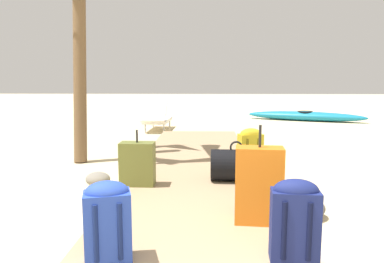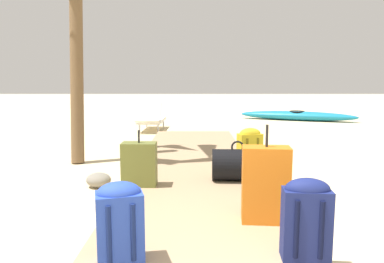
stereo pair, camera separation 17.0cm
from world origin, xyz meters
name	(u,v)px [view 1 (the left image)]	position (x,y,z in m)	size (l,w,h in m)	color
ground_plane	(194,187)	(0.00, 3.02, 0.00)	(60.00, 60.00, 0.00)	beige
boardwalk	(195,170)	(0.00, 3.77, 0.04)	(1.75, 7.55, 0.08)	tan
backpack_navy	(295,218)	(0.77, 0.95, 0.39)	(0.35, 0.22, 0.59)	navy
backpack_yellow	(250,147)	(0.80, 3.74, 0.38)	(0.37, 0.27, 0.58)	gold
backpack_teal	(261,175)	(0.71, 2.15, 0.39)	(0.30, 0.22, 0.59)	#197A7F
backpack_blue	(108,219)	(-0.54, 0.91, 0.38)	(0.36, 0.29, 0.58)	#2847B7
suitcase_olive	(137,164)	(-0.67, 2.81, 0.34)	(0.42, 0.24, 0.67)	olive
duffel_bag_black	(236,165)	(0.53, 3.05, 0.28)	(0.65, 0.42, 0.51)	black
suitcase_orange	(259,185)	(0.62, 1.66, 0.42)	(0.44, 0.26, 0.88)	orange
lounge_chair	(157,118)	(-1.12, 8.24, 0.33)	(0.66, 1.58, 0.78)	white
kayak	(305,116)	(3.44, 10.75, 0.15)	(3.75, 2.00, 0.31)	teal
rock_left_mid	(98,179)	(-1.22, 3.02, 0.09)	(0.29, 0.32, 0.18)	gray
rock_right_near	(307,208)	(1.14, 2.00, 0.10)	(0.33, 0.38, 0.19)	#5B5651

